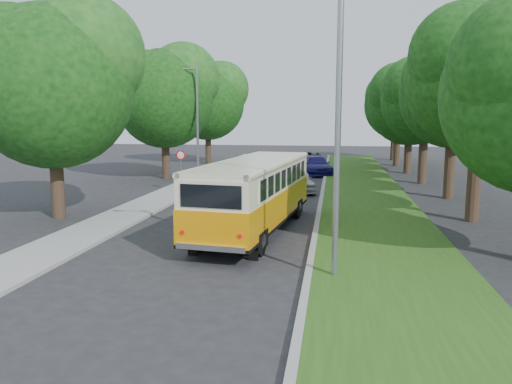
% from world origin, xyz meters
% --- Properties ---
extents(ground, '(120.00, 120.00, 0.00)m').
position_xyz_m(ground, '(0.00, 0.00, 0.00)').
color(ground, '#252527').
rests_on(ground, ground).
extents(curb, '(0.20, 70.00, 0.15)m').
position_xyz_m(curb, '(3.60, 5.00, 0.07)').
color(curb, gray).
rests_on(curb, ground).
extents(grass_verge, '(4.50, 70.00, 0.13)m').
position_xyz_m(grass_verge, '(5.95, 5.00, 0.07)').
color(grass_verge, '#275216').
rests_on(grass_verge, ground).
extents(sidewalk, '(2.20, 70.00, 0.12)m').
position_xyz_m(sidewalk, '(-4.80, 5.00, 0.06)').
color(sidewalk, gray).
rests_on(sidewalk, ground).
extents(treeline, '(24.27, 41.91, 9.46)m').
position_xyz_m(treeline, '(3.15, 17.99, 5.93)').
color(treeline, '#332319').
rests_on(treeline, ground).
extents(lamppost_near, '(1.71, 0.16, 8.00)m').
position_xyz_m(lamppost_near, '(4.21, -2.50, 4.37)').
color(lamppost_near, gray).
rests_on(lamppost_near, ground).
extents(lamppost_far, '(1.71, 0.16, 7.50)m').
position_xyz_m(lamppost_far, '(-4.70, 16.00, 4.12)').
color(lamppost_far, gray).
rests_on(lamppost_far, ground).
extents(warning_sign, '(0.56, 0.10, 2.50)m').
position_xyz_m(warning_sign, '(-4.50, 11.98, 1.71)').
color(warning_sign, gray).
rests_on(warning_sign, ground).
extents(vintage_bus, '(3.50, 9.61, 2.79)m').
position_xyz_m(vintage_bus, '(1.30, 2.64, 1.40)').
color(vintage_bus, orange).
rests_on(vintage_bus, ground).
extents(car_silver, '(2.79, 4.23, 1.34)m').
position_xyz_m(car_silver, '(2.06, 13.09, 0.67)').
color(car_silver, '#BABABF').
rests_on(car_silver, ground).
extents(car_white, '(2.55, 3.90, 1.22)m').
position_xyz_m(car_white, '(1.43, 17.19, 0.61)').
color(car_white, silver).
rests_on(car_white, ground).
extents(car_blue, '(2.92, 5.06, 1.38)m').
position_xyz_m(car_blue, '(2.86, 22.12, 0.69)').
color(car_blue, navy).
rests_on(car_blue, ground).
extents(car_grey, '(2.47, 4.97, 1.36)m').
position_xyz_m(car_grey, '(2.08, 27.45, 0.68)').
color(car_grey, slate).
rests_on(car_grey, ground).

